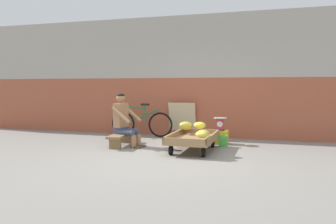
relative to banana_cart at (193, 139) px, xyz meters
The scene contains 11 objects.
ground_plane 1.00m from the banana_cart, 103.97° to the right, with size 80.00×80.00×0.00m, color gray.
back_wall 2.40m from the banana_cart, 96.71° to the left, with size 16.00×0.30×3.10m.
banana_cart is the anchor object (origin of this frame).
banana_pile 0.25m from the banana_cart, 76.70° to the right, with size 0.84×1.41×0.26m.
low_bench 1.64m from the banana_cart, behind, with size 0.41×1.12×0.27m.
vendor_seated 1.59m from the banana_cart, behind, with size 0.73×0.57×1.14m.
plastic_crate 1.08m from the banana_cart, 68.00° to the left, with size 0.36×0.28×0.30m.
weighing_scale 1.10m from the banana_cart, 67.97° to the left, with size 0.30×0.30×0.29m.
bicycle_near_left 2.26m from the banana_cart, 138.52° to the left, with size 1.66×0.48×0.86m.
sign_board 1.93m from the banana_cart, 110.58° to the left, with size 0.70×0.22×0.88m.
shopping_bag 0.84m from the banana_cart, 50.84° to the left, with size 0.18×0.12×0.24m, color green.
Camera 1 is at (1.63, -5.53, 1.30)m, focal length 35.55 mm.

